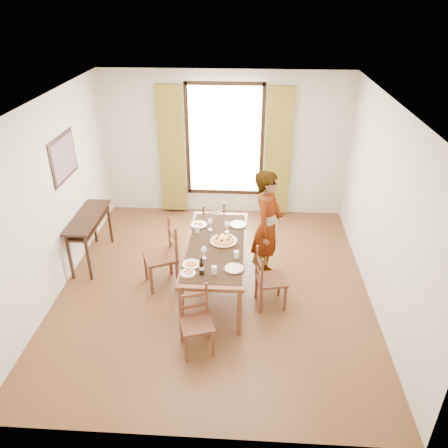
# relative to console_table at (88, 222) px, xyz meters

# --- Properties ---
(ground) EXTENTS (5.00, 5.00, 0.00)m
(ground) POSITION_rel_console_table_xyz_m (2.03, -0.60, -0.68)
(ground) COLOR #4D2E18
(ground) RESTS_ON ground
(room_shell) EXTENTS (4.60, 5.10, 2.74)m
(room_shell) POSITION_rel_console_table_xyz_m (2.03, -0.47, 0.86)
(room_shell) COLOR beige
(room_shell) RESTS_ON ground
(console_table) EXTENTS (0.38, 1.20, 0.80)m
(console_table) POSITION_rel_console_table_xyz_m (0.00, 0.00, 0.00)
(console_table) COLOR black
(console_table) RESTS_ON ground
(dining_table) EXTENTS (0.85, 2.01, 0.76)m
(dining_table) POSITION_rel_console_table_xyz_m (2.06, -0.66, 0.01)
(dining_table) COLOR brown
(dining_table) RESTS_ON ground
(chair_west) EXTENTS (0.59, 0.59, 1.01)m
(chair_west) POSITION_rel_console_table_xyz_m (1.27, -0.58, -0.21)
(chair_west) COLOR brown
(chair_west) RESTS_ON ground
(chair_north) EXTENTS (0.51, 0.51, 0.90)m
(chair_north) POSITION_rel_console_table_xyz_m (1.90, 0.47, -0.27)
(chair_north) COLOR brown
(chair_north) RESTS_ON ground
(chair_south) EXTENTS (0.48, 0.48, 0.86)m
(chair_south) POSITION_rel_console_table_xyz_m (1.91, -1.88, -0.28)
(chair_south) COLOR brown
(chair_south) RESTS_ON ground
(chair_east) EXTENTS (0.46, 0.46, 0.87)m
(chair_east) POSITION_rel_console_table_xyz_m (2.81, -0.98, -0.28)
(chair_east) COLOR brown
(chair_east) RESTS_ON ground
(man) EXTENTS (0.90, 0.82, 1.74)m
(man) POSITION_rel_console_table_xyz_m (2.78, -0.32, 0.19)
(man) COLOR gray
(man) RESTS_ON ground
(plate_sw) EXTENTS (0.27, 0.27, 0.05)m
(plate_sw) POSITION_rel_console_table_xyz_m (1.78, -1.18, 0.10)
(plate_sw) COLOR silver
(plate_sw) RESTS_ON dining_table
(plate_se) EXTENTS (0.27, 0.27, 0.05)m
(plate_se) POSITION_rel_console_table_xyz_m (2.34, -1.24, 0.10)
(plate_se) COLOR silver
(plate_se) RESTS_ON dining_table
(plate_nw) EXTENTS (0.27, 0.27, 0.05)m
(plate_nw) POSITION_rel_console_table_xyz_m (1.75, -0.12, 0.10)
(plate_nw) COLOR silver
(plate_nw) RESTS_ON dining_table
(plate_ne) EXTENTS (0.27, 0.27, 0.05)m
(plate_ne) POSITION_rel_console_table_xyz_m (2.35, -0.07, 0.10)
(plate_ne) COLOR silver
(plate_ne) RESTS_ON dining_table
(pasta_platter) EXTENTS (0.40, 0.40, 0.10)m
(pasta_platter) POSITION_rel_console_table_xyz_m (2.16, -0.58, 0.12)
(pasta_platter) COLOR red
(pasta_platter) RESTS_ON dining_table
(caprese_plate) EXTENTS (0.20, 0.20, 0.04)m
(caprese_plate) POSITION_rel_console_table_xyz_m (1.76, -1.38, 0.09)
(caprese_plate) COLOR silver
(caprese_plate) RESTS_ON dining_table
(wine_glass_a) EXTENTS (0.08, 0.08, 0.18)m
(wine_glass_a) POSITION_rel_console_table_xyz_m (1.93, -1.01, 0.16)
(wine_glass_a) COLOR white
(wine_glass_a) RESTS_ON dining_table
(wine_glass_b) EXTENTS (0.08, 0.08, 0.18)m
(wine_glass_b) POSITION_rel_console_table_xyz_m (2.19, -0.29, 0.16)
(wine_glass_b) COLOR white
(wine_glass_b) RESTS_ON dining_table
(wine_glass_c) EXTENTS (0.08, 0.08, 0.18)m
(wine_glass_c) POSITION_rel_console_table_xyz_m (1.94, -0.24, 0.16)
(wine_glass_c) COLOR white
(wine_glass_c) RESTS_ON dining_table
(tumbler_a) EXTENTS (0.07, 0.07, 0.10)m
(tumbler_a) POSITION_rel_console_table_xyz_m (2.36, -0.97, 0.12)
(tumbler_a) COLOR silver
(tumbler_a) RESTS_ON dining_table
(tumbler_b) EXTENTS (0.07, 0.07, 0.10)m
(tumbler_b) POSITION_rel_console_table_xyz_m (1.76, -0.32, 0.12)
(tumbler_b) COLOR silver
(tumbler_b) RESTS_ON dining_table
(tumbler_c) EXTENTS (0.07, 0.07, 0.10)m
(tumbler_c) POSITION_rel_console_table_xyz_m (2.09, -1.35, 0.12)
(tumbler_c) COLOR silver
(tumbler_c) RESTS_ON dining_table
(wine_bottle) EXTENTS (0.07, 0.07, 0.25)m
(wine_bottle) POSITION_rel_console_table_xyz_m (1.94, -1.37, 0.20)
(wine_bottle) COLOR black
(wine_bottle) RESTS_ON dining_table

